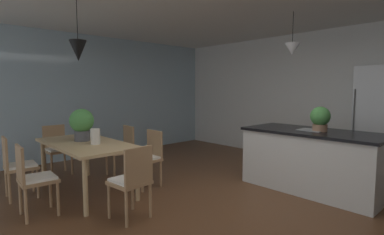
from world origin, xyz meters
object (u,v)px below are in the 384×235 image
Objects in this scene: refrigerator at (382,123)px; chair_near_right at (33,177)px; dining_table at (86,147)px; chair_far_right at (148,156)px; kitchen_island at (312,159)px; chair_far_left at (122,149)px; potted_plant_on_table at (82,123)px; chair_window_end at (57,148)px; vase_on_dining_table at (95,136)px; chair_kitchen_end at (132,179)px; potted_plant_on_island at (320,118)px; chair_near_left at (17,165)px.

chair_near_right is at bearing -116.35° from refrigerator.
dining_table is 0.93m from chair_far_right.
kitchen_island is (1.81, 1.73, -0.01)m from chair_far_right.
potted_plant_on_table is (0.23, -0.79, 0.54)m from chair_far_left.
refrigerator is (2.34, 4.72, 0.48)m from chair_near_right.
chair_far_right is (1.66, 0.81, 0.00)m from chair_window_end.
vase_on_dining_table is (0.62, -0.76, 0.38)m from chair_far_left.
chair_window_end is 1.00× the size of chair_far_left.
potted_plant_on_table is at bearing 124.12° from chair_near_right.
potted_plant_on_island is at bearing 67.64° from chair_kitchen_end.
vase_on_dining_table is (0.39, 0.03, -0.16)m from potted_plant_on_table.
chair_near_left is at bearing -153.85° from chair_kitchen_end.
kitchen_island is 3.51m from potted_plant_on_table.
potted_plant_on_table is (-0.56, 0.83, 0.54)m from chair_near_right.
potted_plant_on_island is (2.70, 1.73, 0.62)m from chair_far_left.
dining_table is 3.46m from potted_plant_on_island.
vase_on_dining_table reaches higher than kitchen_island.
chair_window_end is at bearing -153.90° from chair_far_right.
chair_far_left is (-0.39, 0.81, -0.20)m from dining_table.
chair_near_right is 3.91m from potted_plant_on_island.
vase_on_dining_table is at bearing 101.24° from chair_near_right.
dining_table is 0.92m from chair_far_left.
chair_near_right is 5.29m from refrigerator.
potted_plant_on_island is 1.66× the size of vase_on_dining_table.
chair_kitchen_end is 1.10m from vase_on_dining_table.
potted_plant_on_table is 0.42m from vase_on_dining_table.
chair_near_right is at bearing -55.88° from potted_plant_on_table.
chair_far_right is 2.51m from kitchen_island.
chair_near_left is 1.85m from chair_kitchen_end.
dining_table is 3.68× the size of potted_plant_on_table.
potted_plant_on_table is at bearing -175.90° from vase_on_dining_table.
chair_far_left is at bearing 154.00° from chair_kitchen_end.
potted_plant_on_island is at bearing 42.32° from chair_far_right.
chair_far_right is 2.39× the size of potted_plant_on_island.
chair_window_end is 0.44× the size of kitchen_island.
chair_kitchen_end is 1.18m from chair_far_right.
potted_plant_on_table is at bearing 74.02° from chair_near_left.
chair_kitchen_end is at bearing -0.59° from potted_plant_on_table.
dining_table is 0.92m from chair_near_right.
chair_far_right is 0.87m from vase_on_dining_table.
refrigerator reaches higher than chair_kitchen_end.
dining_table is 2.04× the size of chair_window_end.
potted_plant_on_table reaches higher than chair_far_left.
potted_plant_on_table is (-0.17, 0.02, 0.34)m from dining_table.
potted_plant_on_island is at bearing 35.55° from chair_window_end.
vase_on_dining_table reaches higher than dining_table.
chair_far_left is (-0.79, 1.62, 0.00)m from chair_near_right.
chair_far_right is at bearing 63.66° from chair_near_left.
potted_plant_on_table reaches higher than chair_near_right.
chair_near_left is 1.00× the size of chair_near_right.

